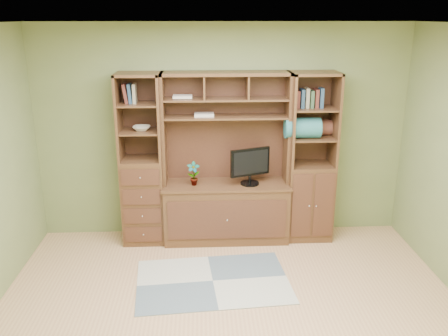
{
  "coord_description": "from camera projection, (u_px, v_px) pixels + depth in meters",
  "views": [
    {
      "loc": [
        -0.24,
        -3.64,
        2.66
      ],
      "look_at": [
        -0.01,
        1.2,
        1.1
      ],
      "focal_mm": 38.0,
      "sensor_mm": 36.0,
      "label": 1
    }
  ],
  "objects": [
    {
      "name": "rug",
      "position": [
        213.0,
        281.0,
        4.97
      ],
      "size": [
        1.66,
        1.18,
        0.01
      ],
      "primitive_type": "cube",
      "rotation": [
        0.0,
        0.0,
        0.08
      ],
      "color": "gray",
      "rests_on": "ground"
    },
    {
      "name": "blanket_teal",
      "position": [
        302.0,
        128.0,
        5.54
      ],
      "size": [
        0.41,
        0.24,
        0.24
      ],
      "primitive_type": "cube",
      "color": "#2A6C70",
      "rests_on": "right_tower"
    },
    {
      "name": "left_tower",
      "position": [
        142.0,
        160.0,
        5.62
      ],
      "size": [
        0.5,
        0.45,
        2.05
      ],
      "primitive_type": "cube",
      "color": "#4E2F1B",
      "rests_on": "ground"
    },
    {
      "name": "room",
      "position": [
        233.0,
        190.0,
        3.89
      ],
      "size": [
        4.6,
        4.1,
        2.64
      ],
      "color": "tan",
      "rests_on": "ground"
    },
    {
      "name": "magazines",
      "position": [
        204.0,
        115.0,
        5.53
      ],
      "size": [
        0.23,
        0.17,
        0.03
      ],
      "primitive_type": "cube",
      "color": "beige",
      "rests_on": "center_hutch"
    },
    {
      "name": "bowl",
      "position": [
        142.0,
        128.0,
        5.5
      ],
      "size": [
        0.2,
        0.2,
        0.05
      ],
      "primitive_type": "imported",
      "color": "beige",
      "rests_on": "left_tower"
    },
    {
      "name": "orchid",
      "position": [
        193.0,
        174.0,
        5.62
      ],
      "size": [
        0.15,
        0.1,
        0.29
      ],
      "primitive_type": "imported",
      "color": "#AD4D3A",
      "rests_on": "center_hutch"
    },
    {
      "name": "blanket_red",
      "position": [
        317.0,
        128.0,
        5.68
      ],
      "size": [
        0.33,
        0.18,
        0.18
      ],
      "primitive_type": "cube",
      "color": "brown",
      "rests_on": "right_tower"
    },
    {
      "name": "monitor",
      "position": [
        250.0,
        160.0,
        5.6
      ],
      "size": [
        0.55,
        0.39,
        0.61
      ],
      "primitive_type": "cube",
      "rotation": [
        0.0,
        0.0,
        0.37
      ],
      "color": "black",
      "rests_on": "center_hutch"
    },
    {
      "name": "right_tower",
      "position": [
        311.0,
        158.0,
        5.71
      ],
      "size": [
        0.55,
        0.45,
        2.05
      ],
      "primitive_type": "cube",
      "color": "#4E2F1B",
      "rests_on": "ground"
    },
    {
      "name": "center_hutch",
      "position": [
        226.0,
        160.0,
        5.62
      ],
      "size": [
        1.54,
        0.53,
        2.05
      ],
      "primitive_type": "cube",
      "color": "#4E2F1B",
      "rests_on": "ground"
    }
  ]
}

